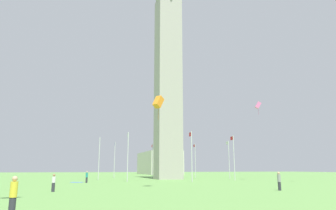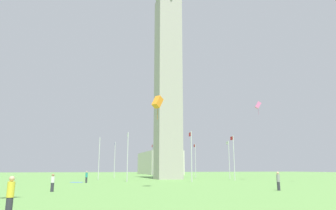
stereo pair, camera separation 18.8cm
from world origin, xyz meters
The scene contains 18 objects.
ground_plane centered at (0.00, 0.00, 0.00)m, with size 260.00×260.00×0.00m, color #609347.
obelisk_monument centered at (0.00, 0.00, 22.30)m, with size 4.91×4.91×44.61m.
flagpole_n centered at (13.64, 0.00, 4.38)m, with size 1.12×0.14×7.99m.
flagpole_ne centered at (9.66, 9.60, 4.38)m, with size 1.12×0.14×7.99m.
flagpole_e centered at (0.06, 13.58, 4.38)m, with size 1.12×0.14×7.99m.
flagpole_se centered at (-9.54, 9.60, 4.38)m, with size 1.12×0.14×7.99m.
flagpole_s centered at (-13.52, 0.00, 4.38)m, with size 1.12×0.14×7.99m.
flagpole_sw centered at (-9.54, -9.60, 4.38)m, with size 1.12×0.14×7.99m.
flagpole_w centered at (0.06, -13.58, 4.38)m, with size 1.12×0.14×7.99m.
flagpole_nw centered at (9.66, -9.60, 4.38)m, with size 1.12×0.14×7.99m.
person_teal_shirt centered at (-11.66, 15.96, 0.85)m, with size 0.32×0.32×1.71m.
person_gray_shirt centered at (-33.41, -1.51, 0.87)m, with size 0.32×0.32×1.75m.
person_white_shirt centered at (-29.16, 19.32, 0.79)m, with size 0.32×0.32×1.59m.
person_yellow_shirt centered at (-43.97, 19.94, 0.86)m, with size 0.32×0.32×1.73m.
kite_pink_box centered at (-11.21, -14.18, 13.59)m, with size 1.07×1.36×2.54m.
kite_orange_box centered at (-26.93, 8.95, 9.44)m, with size 1.34×1.47×2.75m.
distant_building centered at (56.10, -12.43, 4.15)m, with size 26.65×11.78×8.30m.
picnic_blanket_near_first_person centered at (-9.50, 17.30, 0.01)m, with size 1.80×1.40×0.01m, color blue.
Camera 2 is at (-59.41, 17.03, 2.05)m, focal length 32.39 mm.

